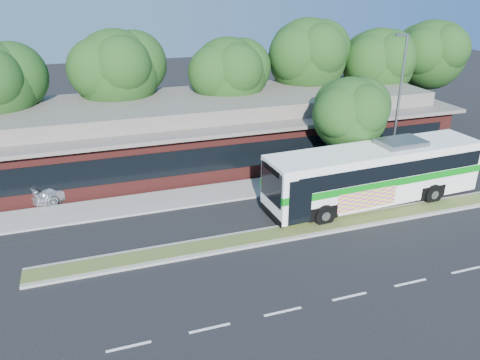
# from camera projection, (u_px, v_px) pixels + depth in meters

# --- Properties ---
(ground) EXTENTS (120.00, 120.00, 0.00)m
(ground) POSITION_uv_depth(u_px,v_px,m) (298.00, 238.00, 23.71)
(ground) COLOR black
(ground) RESTS_ON ground
(median_strip) EXTENTS (26.00, 1.10, 0.15)m
(median_strip) POSITION_uv_depth(u_px,v_px,m) (293.00, 231.00, 24.21)
(median_strip) COLOR #475022
(median_strip) RESTS_ON ground
(sidewalk) EXTENTS (44.00, 2.60, 0.12)m
(sidewalk) POSITION_uv_depth(u_px,v_px,m) (254.00, 188.00, 29.26)
(sidewalk) COLOR gray
(sidewalk) RESTS_ON ground
(plaza_building) EXTENTS (33.20, 11.20, 4.45)m
(plaza_building) POSITION_uv_depth(u_px,v_px,m) (224.00, 127.00, 34.17)
(plaza_building) COLOR #501C19
(plaza_building) RESTS_ON ground
(lamp_post) EXTENTS (0.93, 0.18, 9.07)m
(lamp_post) POSITION_uv_depth(u_px,v_px,m) (398.00, 102.00, 29.79)
(lamp_post) COLOR slate
(lamp_post) RESTS_ON ground
(tree_bg_b) EXTENTS (6.69, 6.00, 9.00)m
(tree_bg_b) POSITION_uv_depth(u_px,v_px,m) (122.00, 69.00, 33.40)
(tree_bg_b) COLOR black
(tree_bg_b) RESTS_ON ground
(tree_bg_c) EXTENTS (6.24, 5.60, 8.26)m
(tree_bg_c) POSITION_uv_depth(u_px,v_px,m) (233.00, 73.00, 35.07)
(tree_bg_c) COLOR black
(tree_bg_c) RESTS_ON ground
(tree_bg_d) EXTENTS (6.91, 6.20, 9.37)m
(tree_bg_d) POSITION_uv_depth(u_px,v_px,m) (312.00, 55.00, 37.69)
(tree_bg_d) COLOR black
(tree_bg_d) RESTS_ON ground
(tree_bg_e) EXTENTS (6.47, 5.80, 8.50)m
(tree_bg_e) POSITION_uv_depth(u_px,v_px,m) (382.00, 62.00, 38.83)
(tree_bg_e) COLOR black
(tree_bg_e) RESTS_ON ground
(tree_bg_f) EXTENTS (6.69, 6.00, 8.92)m
(tree_bg_f) POSITION_uv_depth(u_px,v_px,m) (434.00, 53.00, 41.34)
(tree_bg_f) COLOR black
(tree_bg_f) RESTS_ON ground
(transit_bus) EXTENTS (13.20, 3.52, 3.67)m
(transit_bus) POSITION_uv_depth(u_px,v_px,m) (376.00, 170.00, 26.72)
(transit_bus) COLOR white
(transit_bus) RESTS_ON ground
(sedan) EXTENTS (4.78, 3.38, 1.28)m
(sedan) POSITION_uv_depth(u_px,v_px,m) (68.00, 186.00, 28.04)
(sedan) COLOR silver
(sedan) RESTS_ON ground
(sidewalk_tree) EXTENTS (5.13, 4.60, 6.68)m
(sidewalk_tree) POSITION_uv_depth(u_px,v_px,m) (354.00, 112.00, 29.08)
(sidewalk_tree) COLOR black
(sidewalk_tree) RESTS_ON ground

